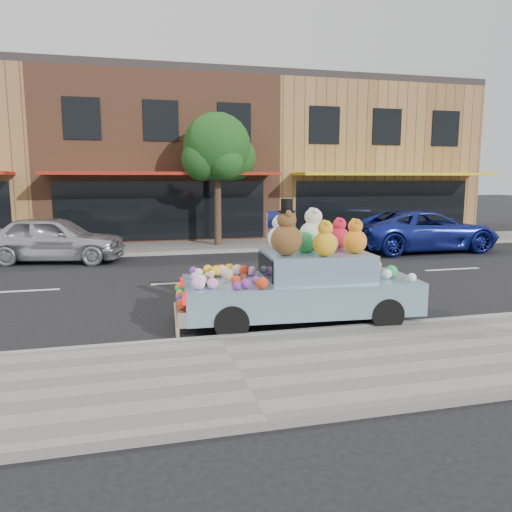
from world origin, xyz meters
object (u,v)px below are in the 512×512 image
object	(u,v)px
car_blue	(424,231)
art_car	(301,281)
car_silver	(54,239)
street_tree	(217,153)

from	to	relation	value
car_blue	art_car	bearing A→B (deg)	135.41
art_car	car_blue	bearing A→B (deg)	49.75
car_silver	art_car	world-z (taller)	art_car
street_tree	car_silver	distance (m)	6.85
street_tree	art_car	size ratio (longest dim) A/B	1.14
car_silver	car_blue	distance (m)	13.14
car_silver	car_blue	size ratio (longest dim) A/B	0.81
car_silver	car_blue	world-z (taller)	car_blue
car_blue	street_tree	bearing A→B (deg)	68.08
car_silver	street_tree	bearing A→B (deg)	-56.97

